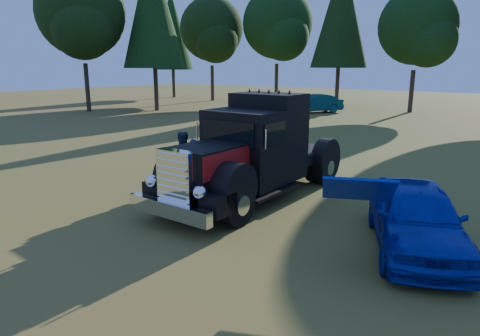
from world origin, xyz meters
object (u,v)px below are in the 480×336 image
object	(u,v)px
diamond_t_truck	(251,155)
spectator_far	(185,161)
distant_teal_car	(315,103)
hotrod_coupe	(416,216)
spectator_near	(196,165)

from	to	relation	value
diamond_t_truck	spectator_far	distance (m)	2.22
distant_teal_car	spectator_far	bearing A→B (deg)	-34.53
hotrod_coupe	diamond_t_truck	bearing A→B (deg)	169.52
diamond_t_truck	spectator_near	bearing A→B (deg)	-169.22
distant_teal_car	hotrod_coupe	bearing A→B (deg)	-20.50
spectator_near	spectator_far	xyz separation A→B (m)	(-0.27, -0.19, 0.12)
spectator_far	spectator_near	bearing A→B (deg)	-33.11
hotrod_coupe	spectator_far	bearing A→B (deg)	177.14
diamond_t_truck	distant_teal_car	xyz separation A→B (m)	(-9.24, 22.16, -0.54)
spectator_near	distant_teal_car	world-z (taller)	spectator_near
diamond_t_truck	hotrod_coupe	size ratio (longest dim) A/B	1.58
diamond_t_truck	spectator_near	xyz separation A→B (m)	(-1.86, -0.35, -0.48)
diamond_t_truck	spectator_near	distance (m)	1.95
diamond_t_truck	distant_teal_car	size ratio (longest dim) A/B	1.59
spectator_far	distant_teal_car	distance (m)	23.80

